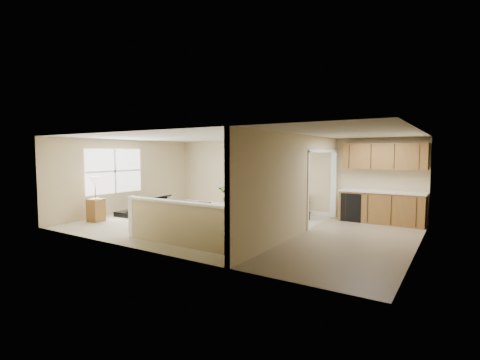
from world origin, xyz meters
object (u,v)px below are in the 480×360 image
Objects in this scene: piano_bench at (198,213)px; palm_plant at (234,196)px; piano at (148,197)px; accent_table at (260,200)px; loveseat at (280,203)px; small_plant at (305,211)px; lamp_stand at (96,203)px.

palm_plant reaches higher than piano_bench.
piano reaches higher than accent_table.
small_plant is at bearing -13.64° from loveseat.
piano_bench is 0.62× the size of lamp_stand.
accent_table reaches higher than small_plant.
piano is at bearing 178.15° from piano_bench.
accent_table is 1.85m from small_plant.
piano reaches higher than palm_plant.
piano_bench is 0.70× the size of palm_plant.
small_plant reaches higher than piano_bench.
loveseat reaches higher than small_plant.
lamp_stand reaches higher than accent_table.
piano_bench is 1.40× the size of small_plant.
piano is at bearing 73.38° from lamp_stand.
piano_bench is at bearing -106.45° from accent_table.
palm_plant is at bearing 56.38° from lamp_stand.
piano is 2.18m from piano_bench.
piano is at bearing -133.45° from palm_plant.
accent_table reaches higher than piano_bench.
small_plant is (2.69, -0.08, -0.29)m from palm_plant.
palm_plant is 4.47m from lamp_stand.
accent_table is (-0.65, -0.29, 0.09)m from loveseat.
piano is at bearing -126.92° from loveseat.
piano_bench is 2.20m from palm_plant.
piano_bench is 1.20× the size of accent_table.
piano is 1.05× the size of loveseat.
lamp_stand reaches higher than small_plant.
piano reaches higher than loveseat.
piano_bench is at bearing -85.69° from palm_plant.
loveseat is 1.39× the size of lamp_stand.
lamp_stand reaches higher than loveseat.
piano is 5.12m from small_plant.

